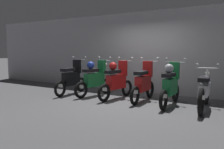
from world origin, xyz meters
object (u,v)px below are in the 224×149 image
object	(u,v)px
motorbike_slot_0	(72,79)
motorbike_slot_5	(205,90)
motorbike_slot_2	(117,81)
motorbike_slot_4	(171,85)
motorbike_slot_1	(95,79)
motorbike_slot_3	(144,83)

from	to	relation	value
motorbike_slot_0	motorbike_slot_5	xyz separation A→B (m)	(4.28, 0.14, -0.04)
motorbike_slot_2	motorbike_slot_4	xyz separation A→B (m)	(1.71, -0.04, 0.00)
motorbike_slot_1	motorbike_slot_2	size ratio (longest dim) A/B	0.99
motorbike_slot_0	motorbike_slot_4	xyz separation A→B (m)	(3.43, 0.07, 0.04)
motorbike_slot_3	motorbike_slot_4	size ratio (longest dim) A/B	1.00
motorbike_slot_0	motorbike_slot_1	xyz separation A→B (m)	(0.86, 0.16, 0.04)
motorbike_slot_0	motorbike_slot_1	distance (m)	0.88
motorbike_slot_0	motorbike_slot_5	bearing A→B (deg)	1.85
motorbike_slot_0	motorbike_slot_1	size ratio (longest dim) A/B	1.01
motorbike_slot_3	motorbike_slot_5	bearing A→B (deg)	-3.30
motorbike_slot_0	motorbike_slot_3	xyz separation A→B (m)	(2.57, 0.24, 0.00)
motorbike_slot_1	motorbike_slot_5	world-z (taller)	motorbike_slot_1
motorbike_slot_3	motorbike_slot_5	xyz separation A→B (m)	(1.71, -0.10, -0.04)
motorbike_slot_0	motorbike_slot_2	distance (m)	1.72
motorbike_slot_0	motorbike_slot_5	world-z (taller)	motorbike_slot_0
motorbike_slot_2	motorbike_slot_3	size ratio (longest dim) A/B	1.00
motorbike_slot_0	motorbike_slot_3	size ratio (longest dim) A/B	1.00
motorbike_slot_0	motorbike_slot_2	xyz separation A→B (m)	(1.72, 0.12, 0.04)
motorbike_slot_1	motorbike_slot_5	size ratio (longest dim) A/B	0.85
motorbike_slot_3	motorbike_slot_5	distance (m)	1.72
motorbike_slot_5	motorbike_slot_0	bearing A→B (deg)	-178.15
motorbike_slot_3	motorbike_slot_4	world-z (taller)	same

